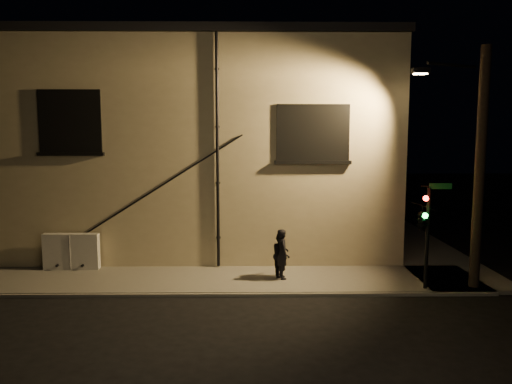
{
  "coord_description": "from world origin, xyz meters",
  "views": [
    {
      "loc": [
        -0.65,
        -14.85,
        5.03
      ],
      "look_at": [
        -0.44,
        1.8,
        3.01
      ],
      "focal_mm": 35.0,
      "sensor_mm": 36.0,
      "label": 1
    }
  ],
  "objects_px": {
    "pedestrian_a": "(282,254)",
    "traffic_signal": "(423,219)",
    "utility_cabinet": "(71,251)",
    "pedestrian_b": "(281,255)",
    "streetlamp_pole": "(477,164)"
  },
  "relations": [
    {
      "from": "utility_cabinet",
      "to": "pedestrian_a",
      "type": "xyz_separation_m",
      "value": [
        7.5,
        -1.24,
        0.2
      ]
    },
    {
      "from": "pedestrian_a",
      "to": "streetlamp_pole",
      "type": "height_order",
      "value": "streetlamp_pole"
    },
    {
      "from": "utility_cabinet",
      "to": "pedestrian_b",
      "type": "xyz_separation_m",
      "value": [
        7.46,
        -0.99,
        0.11
      ]
    },
    {
      "from": "pedestrian_a",
      "to": "traffic_signal",
      "type": "height_order",
      "value": "traffic_signal"
    },
    {
      "from": "pedestrian_a",
      "to": "traffic_signal",
      "type": "bearing_deg",
      "value": -116.55
    },
    {
      "from": "traffic_signal",
      "to": "pedestrian_b",
      "type": "bearing_deg",
      "value": 160.75
    },
    {
      "from": "traffic_signal",
      "to": "pedestrian_a",
      "type": "bearing_deg",
      "value": 163.6
    },
    {
      "from": "pedestrian_a",
      "to": "traffic_signal",
      "type": "relative_size",
      "value": 0.51
    },
    {
      "from": "utility_cabinet",
      "to": "pedestrian_b",
      "type": "bearing_deg",
      "value": -7.57
    },
    {
      "from": "utility_cabinet",
      "to": "streetlamp_pole",
      "type": "relative_size",
      "value": 0.26
    },
    {
      "from": "utility_cabinet",
      "to": "streetlamp_pole",
      "type": "xyz_separation_m",
      "value": [
        13.47,
        -2.14,
        3.26
      ]
    },
    {
      "from": "pedestrian_b",
      "to": "traffic_signal",
      "type": "bearing_deg",
      "value": -112.4
    },
    {
      "from": "utility_cabinet",
      "to": "traffic_signal",
      "type": "bearing_deg",
      "value": -11.95
    },
    {
      "from": "traffic_signal",
      "to": "streetlamp_pole",
      "type": "height_order",
      "value": "streetlamp_pole"
    },
    {
      "from": "pedestrian_a",
      "to": "utility_cabinet",
      "type": "bearing_deg",
      "value": 70.49
    }
  ]
}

